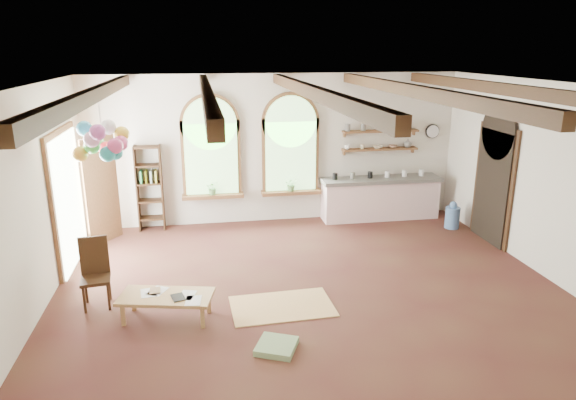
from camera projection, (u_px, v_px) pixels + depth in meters
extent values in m
plane|color=#4F2E20|center=(310.00, 288.00, 8.23)|extent=(8.00, 8.00, 0.00)
cube|color=brown|center=(211.00, 159.00, 10.83)|extent=(1.24, 0.08, 1.64)
cylinder|color=brown|center=(210.00, 123.00, 10.62)|extent=(1.24, 0.08, 1.24)
cube|color=#89C475|center=(211.00, 159.00, 10.79)|extent=(1.10, 0.04, 1.50)
cube|color=brown|center=(213.00, 196.00, 10.97)|extent=(1.30, 0.28, 0.08)
cube|color=brown|center=(290.00, 156.00, 11.11)|extent=(1.24, 0.08, 1.64)
cylinder|color=brown|center=(291.00, 121.00, 10.90)|extent=(1.24, 0.08, 1.24)
cube|color=#89C475|center=(291.00, 156.00, 11.07)|extent=(1.10, 0.04, 1.50)
cube|color=brown|center=(291.00, 192.00, 11.25)|extent=(1.30, 0.28, 0.08)
cube|color=brown|center=(68.00, 200.00, 8.95)|extent=(0.10, 1.90, 2.50)
cube|color=black|center=(492.00, 187.00, 9.98)|extent=(0.10, 1.30, 2.40)
cube|color=beige|center=(380.00, 200.00, 11.50)|extent=(2.60, 0.55, 0.86)
cube|color=slate|center=(381.00, 179.00, 11.37)|extent=(2.68, 0.62, 0.08)
cube|color=brown|center=(380.00, 149.00, 11.35)|extent=(1.70, 0.24, 0.04)
cube|color=brown|center=(381.00, 131.00, 11.24)|extent=(1.70, 0.24, 0.04)
cylinder|color=black|center=(433.00, 131.00, 11.53)|extent=(0.32, 0.04, 0.32)
cube|color=#3B2012|center=(137.00, 189.00, 10.62)|extent=(0.03, 0.32, 1.80)
cube|color=#3B2012|center=(162.00, 188.00, 10.70)|extent=(0.03, 0.32, 1.80)
cube|color=tan|center=(166.00, 297.00, 7.21)|extent=(1.40, 0.87, 0.05)
cube|color=tan|center=(123.00, 315.00, 7.09)|extent=(0.06, 0.06, 0.33)
cube|color=tan|center=(203.00, 317.00, 7.04)|extent=(0.06, 0.06, 0.33)
cube|color=tan|center=(133.00, 300.00, 7.50)|extent=(0.06, 0.06, 0.33)
cube|color=tan|center=(209.00, 302.00, 7.44)|extent=(0.06, 0.06, 0.33)
cube|color=#3B2012|center=(96.00, 280.00, 7.54)|extent=(0.46, 0.46, 0.05)
cube|color=#3B2012|center=(94.00, 256.00, 7.63)|extent=(0.42, 0.09, 0.61)
cube|color=tan|center=(282.00, 306.00, 7.64)|extent=(1.54, 0.99, 0.02)
cube|color=gray|center=(277.00, 346.00, 6.56)|extent=(0.63, 0.63, 0.08)
cylinder|color=#537AB3|center=(415.00, 206.00, 11.70)|extent=(0.31, 0.31, 0.46)
sphere|color=#537AB3|center=(416.00, 194.00, 11.62)|extent=(0.16, 0.16, 0.16)
cylinder|color=#537AB3|center=(452.00, 218.00, 10.93)|extent=(0.30, 0.30, 0.46)
sphere|color=#537AB3|center=(453.00, 205.00, 10.85)|extent=(0.16, 0.16, 0.16)
cylinder|color=silver|center=(100.00, 112.00, 7.68)|extent=(0.01, 0.01, 0.85)
sphere|color=teal|center=(115.00, 152.00, 7.85)|extent=(0.24, 0.24, 0.24)
sphere|color=#CE4480|center=(121.00, 143.00, 7.92)|extent=(0.24, 0.24, 0.24)
sphere|color=gold|center=(122.00, 134.00, 8.03)|extent=(0.24, 0.24, 0.24)
sphere|color=white|center=(108.00, 127.00, 7.92)|extent=(0.24, 0.24, 0.24)
sphere|color=#FC2731|center=(106.00, 149.00, 8.10)|extent=(0.24, 0.24, 0.24)
sphere|color=#4AAD54|center=(96.00, 141.00, 8.08)|extent=(0.24, 0.24, 0.24)
sphere|color=#C15A9C|center=(94.00, 136.00, 7.87)|extent=(0.24, 0.24, 0.24)
sphere|color=teal|center=(84.00, 129.00, 7.76)|extent=(0.24, 0.24, 0.24)
sphere|color=gold|center=(80.00, 154.00, 7.73)|extent=(0.24, 0.24, 0.24)
sphere|color=#53EB53|center=(92.00, 146.00, 7.69)|extent=(0.24, 0.24, 0.24)
sphere|color=#FBB9E8|center=(92.00, 139.00, 7.55)|extent=(0.24, 0.24, 0.24)
sphere|color=#BD51AB|center=(98.00, 132.00, 7.44)|extent=(0.24, 0.24, 0.24)
sphere|color=teal|center=(107.00, 154.00, 7.72)|extent=(0.24, 0.24, 0.24)
sphere|color=#CE4480|center=(115.00, 146.00, 7.71)|extent=(0.24, 0.24, 0.24)
imported|color=olive|center=(150.00, 291.00, 7.30)|extent=(0.17, 0.23, 0.02)
cube|color=black|center=(178.00, 297.00, 7.13)|extent=(0.23, 0.28, 0.01)
imported|color=#598C4C|center=(213.00, 188.00, 10.89)|extent=(0.27, 0.23, 0.30)
imported|color=#598C4C|center=(291.00, 184.00, 11.17)|extent=(0.27, 0.23, 0.30)
imported|color=white|center=(347.00, 147.00, 11.21)|extent=(0.12, 0.10, 0.10)
imported|color=beige|center=(363.00, 147.00, 11.27)|extent=(0.10, 0.10, 0.09)
imported|color=beige|center=(378.00, 147.00, 11.33)|extent=(0.22, 0.22, 0.05)
imported|color=#8C664C|center=(393.00, 146.00, 11.39)|extent=(0.20, 0.20, 0.06)
imported|color=slate|center=(408.00, 143.00, 11.43)|extent=(0.18, 0.18, 0.19)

